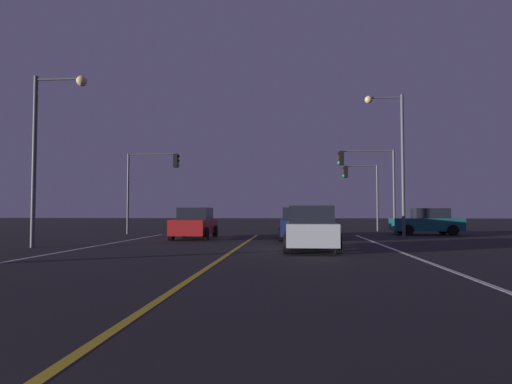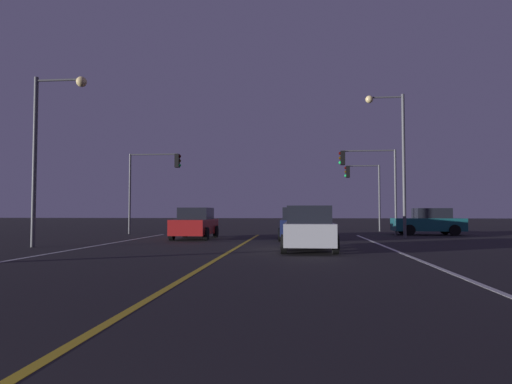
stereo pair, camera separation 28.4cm
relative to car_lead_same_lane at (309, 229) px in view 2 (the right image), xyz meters
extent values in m
cube|color=silver|center=(3.28, -6.12, -0.82)|extent=(0.16, 34.31, 0.01)
cube|color=gold|center=(-2.93, -6.12, -0.82)|extent=(0.16, 34.31, 0.01)
cylinder|color=black|center=(-0.90, 1.41, -0.48)|extent=(0.22, 0.68, 0.68)
cylinder|color=black|center=(0.90, 1.41, -0.48)|extent=(0.22, 0.68, 0.68)
cylinder|color=black|center=(-0.90, -1.29, -0.48)|extent=(0.22, 0.68, 0.68)
cylinder|color=black|center=(0.90, -1.29, -0.48)|extent=(0.22, 0.68, 0.68)
cube|color=#B7BABF|center=(0.00, 0.06, -0.16)|extent=(1.80, 4.30, 0.80)
cube|color=black|center=(0.00, -0.19, 0.56)|extent=(1.60, 2.10, 0.64)
cube|color=red|center=(-0.60, -2.04, -0.06)|extent=(0.24, 0.08, 0.16)
cube|color=red|center=(0.60, -2.04, -0.06)|extent=(0.24, 0.08, 0.16)
cylinder|color=black|center=(6.49, 11.16, -0.48)|extent=(0.68, 0.22, 0.68)
cylinder|color=black|center=(6.49, 12.96, -0.48)|extent=(0.68, 0.22, 0.68)
cylinder|color=black|center=(9.19, 11.16, -0.48)|extent=(0.68, 0.22, 0.68)
cylinder|color=black|center=(9.19, 12.96, -0.48)|extent=(0.68, 0.22, 0.68)
cube|color=#145156|center=(7.84, 12.06, -0.16)|extent=(4.30, 1.80, 0.80)
cube|color=black|center=(8.09, 12.06, 0.56)|extent=(2.10, 1.60, 0.64)
cube|color=red|center=(9.94, 11.46, -0.06)|extent=(0.08, 0.24, 0.16)
cube|color=red|center=(9.94, 12.66, -0.06)|extent=(0.08, 0.24, 0.16)
cylinder|color=black|center=(-1.28, 7.91, -0.48)|extent=(0.22, 0.68, 0.68)
cylinder|color=black|center=(0.52, 7.91, -0.48)|extent=(0.22, 0.68, 0.68)
cylinder|color=black|center=(-1.28, 5.21, -0.48)|extent=(0.22, 0.68, 0.68)
cylinder|color=black|center=(0.52, 5.21, -0.48)|extent=(0.22, 0.68, 0.68)
cube|color=navy|center=(-0.38, 6.56, -0.16)|extent=(1.80, 4.30, 0.80)
cube|color=black|center=(-0.38, 6.31, 0.56)|extent=(1.60, 2.10, 0.64)
cube|color=red|center=(-0.98, 4.46, -0.06)|extent=(0.24, 0.08, 0.16)
cube|color=red|center=(0.22, 4.46, -0.06)|extent=(0.24, 0.08, 0.16)
cylinder|color=black|center=(-5.11, 5.40, -0.48)|extent=(0.22, 0.68, 0.68)
cylinder|color=black|center=(-6.91, 5.40, -0.48)|extent=(0.22, 0.68, 0.68)
cylinder|color=black|center=(-5.11, 8.10, -0.48)|extent=(0.22, 0.68, 0.68)
cylinder|color=black|center=(-6.91, 8.10, -0.48)|extent=(0.22, 0.68, 0.68)
cube|color=maroon|center=(-6.01, 6.75, -0.16)|extent=(1.80, 4.30, 0.80)
cube|color=black|center=(-6.01, 7.00, 0.56)|extent=(1.60, 2.10, 0.64)
cube|color=red|center=(-5.41, 8.85, -0.06)|extent=(0.24, 0.08, 0.16)
cube|color=red|center=(-6.61, 8.85, -0.06)|extent=(0.24, 0.08, 0.16)
cylinder|color=#4C4C51|center=(5.75, 11.53, 1.89)|extent=(0.14, 0.14, 5.42)
cylinder|color=#4C4C51|center=(4.11, 11.53, 4.55)|extent=(3.27, 0.10, 0.10)
cube|color=black|center=(2.48, 11.53, 4.10)|extent=(0.28, 0.36, 0.90)
sphere|color=#3A0605|center=(2.32, 11.53, 4.40)|extent=(0.20, 0.20, 0.20)
sphere|color=#3C2706|center=(2.32, 11.53, 4.10)|extent=(0.20, 0.20, 0.20)
sphere|color=#19E059|center=(2.32, 11.53, 3.80)|extent=(0.20, 0.20, 0.20)
cylinder|color=#4C4C51|center=(-11.60, 11.53, 1.86)|extent=(0.14, 0.14, 5.36)
cylinder|color=#4C4C51|center=(-9.99, 11.53, 4.49)|extent=(3.23, 0.10, 0.10)
cube|color=black|center=(-8.38, 11.53, 4.04)|extent=(0.28, 0.36, 0.90)
sphere|color=#3A0605|center=(-8.22, 11.53, 4.34)|extent=(0.20, 0.20, 0.20)
sphere|color=#3C2706|center=(-8.22, 11.53, 4.04)|extent=(0.20, 0.20, 0.20)
sphere|color=#19E059|center=(-8.22, 11.53, 3.74)|extent=(0.20, 0.20, 0.20)
cylinder|color=#4C4C51|center=(5.75, 17.03, 1.69)|extent=(0.14, 0.14, 5.02)
cylinder|color=#4C4C51|center=(4.58, 17.03, 4.15)|extent=(2.34, 0.10, 0.10)
cube|color=black|center=(3.41, 17.03, 3.70)|extent=(0.28, 0.36, 0.90)
sphere|color=#3A0605|center=(3.25, 17.03, 4.00)|extent=(0.20, 0.20, 0.20)
sphere|color=#3C2706|center=(3.25, 17.03, 3.70)|extent=(0.20, 0.20, 0.20)
sphere|color=#19E059|center=(3.25, 17.03, 3.40)|extent=(0.20, 0.20, 0.20)
cylinder|color=#4C4C51|center=(-11.43, 0.53, 2.77)|extent=(0.18, 0.18, 7.18)
cylinder|color=#4C4C51|center=(-10.43, 0.53, 6.21)|extent=(2.00, 0.10, 0.10)
sphere|color=#F9D88C|center=(-9.43, 0.53, 6.11)|extent=(0.44, 0.44, 0.44)
cylinder|color=#4C4C51|center=(5.58, 8.53, 3.26)|extent=(0.18, 0.18, 8.17)
cylinder|color=#4C4C51|center=(4.64, 8.53, 7.20)|extent=(1.87, 0.10, 0.10)
sphere|color=#F9D88C|center=(3.70, 8.53, 7.10)|extent=(0.44, 0.44, 0.44)
camera|label=1|loc=(-0.69, -16.89, 0.66)|focal=30.83mm
camera|label=2|loc=(-0.41, -16.89, 0.66)|focal=30.83mm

